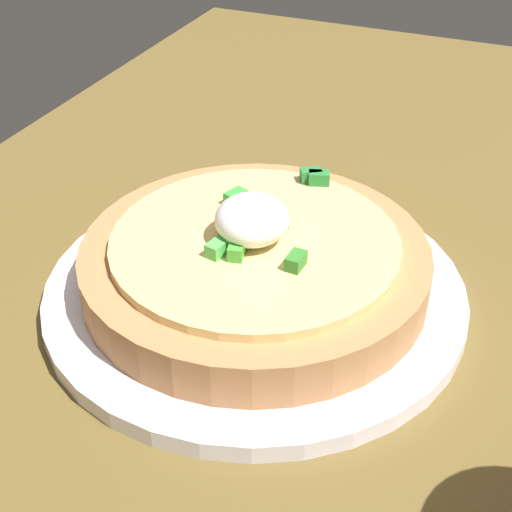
# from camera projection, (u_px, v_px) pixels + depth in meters

# --- Properties ---
(dining_table) EXTENTS (1.14, 0.81, 0.02)m
(dining_table) POSITION_uv_depth(u_px,v_px,m) (465.00, 478.00, 0.35)
(dining_table) COLOR brown
(dining_table) RESTS_ON ground
(plate) EXTENTS (0.24, 0.24, 0.01)m
(plate) POSITION_uv_depth(u_px,v_px,m) (256.00, 292.00, 0.44)
(plate) COLOR white
(plate) RESTS_ON dining_table
(pizza) EXTENTS (0.20, 0.20, 0.06)m
(pizza) POSITION_uv_depth(u_px,v_px,m) (256.00, 261.00, 0.42)
(pizza) COLOR #AF7849
(pizza) RESTS_ON plate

